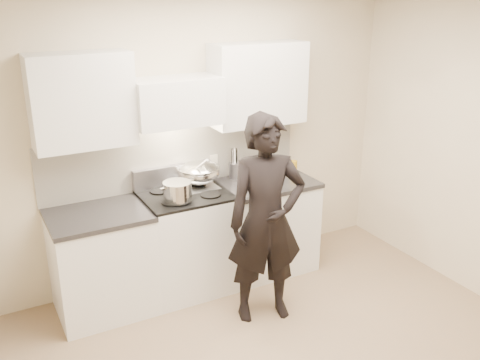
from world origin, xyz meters
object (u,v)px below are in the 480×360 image
at_px(wok, 198,172).
at_px(person, 266,220).
at_px(utensil_crock, 235,169).
at_px(stove, 187,241).
at_px(counter_right, 264,225).

bearing_deg(wok, person, -76.03).
xyz_separation_m(utensil_crock, person, (-0.20, -0.92, -0.13)).
bearing_deg(wok, utensil_crock, 8.85).
xyz_separation_m(stove, wok, (0.20, 0.14, 0.59)).
relative_size(counter_right, person, 0.52).
relative_size(counter_right, utensil_crock, 3.08).
bearing_deg(stove, counter_right, 0.00).
bearing_deg(wok, stove, -144.10).
bearing_deg(person, counter_right, 73.74).
height_order(wok, person, person).
bearing_deg(counter_right, stove, -180.00).
distance_m(stove, wok, 0.64).
bearing_deg(person, stove, 133.92).
bearing_deg(counter_right, utensil_crock, 136.65).
height_order(stove, utensil_crock, utensil_crock).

